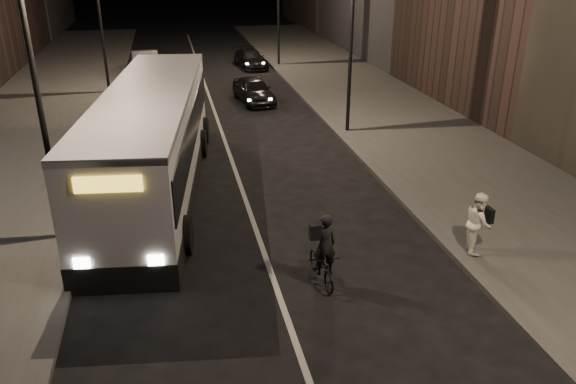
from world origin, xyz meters
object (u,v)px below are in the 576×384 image
city_bus (153,137)px  pedestrian_woman (478,222)px  car_far (251,59)px  streetlight_right_mid (346,12)px  car_near (254,90)px  car_mid (145,61)px  cyclist_on_bicycle (323,259)px  streetlight_left_near (42,55)px

city_bus → pedestrian_woman: city_bus is taller
city_bus → car_far: size_ratio=3.23×
streetlight_right_mid → car_near: (-3.03, 6.43, -4.67)m
streetlight_right_mid → city_bus: bearing=-150.4°
city_bus → car_near: (5.20, 11.10, -1.25)m
city_bus → car_near: 12.32m
streetlight_right_mid → car_mid: streetlight_right_mid is taller
city_bus → cyclist_on_bicycle: size_ratio=6.77×
city_bus → cyclist_on_bicycle: 8.24m
streetlight_right_mid → cyclist_on_bicycle: streetlight_right_mid is taller
streetlight_left_near → streetlight_right_mid: bearing=36.9°
streetlight_right_mid → streetlight_left_near: (-10.66, -8.00, 0.00)m
cyclist_on_bicycle → car_far: bearing=80.7°
streetlight_left_near → city_bus: 5.36m
streetlight_right_mid → car_near: streetlight_right_mid is taller
cyclist_on_bicycle → car_far: 27.85m
car_far → car_mid: bearing=176.7°
cyclist_on_bicycle → car_mid: bearing=95.7°
streetlight_left_near → city_bus: size_ratio=0.60×
streetlight_left_near → city_bus: bearing=53.9°
city_bus → car_far: 21.75m
streetlight_right_mid → pedestrian_woman: (0.35, -11.30, -4.34)m
pedestrian_woman → streetlight_left_near: bearing=91.6°
city_bus → car_mid: bearing=99.4°
car_far → streetlight_left_near: bearing=-117.9°
pedestrian_woman → car_near: size_ratio=0.43×
car_near → car_far: bearing=74.4°
streetlight_right_mid → cyclist_on_bicycle: (-4.13, -11.70, -4.70)m
cyclist_on_bicycle → car_near: (1.10, 18.13, 0.03)m
streetlight_left_near → cyclist_on_bicycle: streetlight_left_near is taller
car_near → cyclist_on_bicycle: bearing=-101.3°
car_near → car_far: car_near is taller
streetlight_left_near → car_far: bearing=69.6°
streetlight_right_mid → car_far: streetlight_right_mid is taller
streetlight_right_mid → pedestrian_woman: streetlight_right_mid is taller
streetlight_right_mid → car_far: (-1.73, 16.04, -4.76)m
cyclist_on_bicycle → car_near: bearing=82.2°
streetlight_right_mid → pedestrian_woman: size_ratio=4.69×
car_mid → pedestrian_woman: bearing=106.6°
streetlight_left_near → pedestrian_woman: size_ratio=4.69×
streetlight_right_mid → car_mid: bearing=119.9°
streetlight_left_near → car_near: 16.98m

